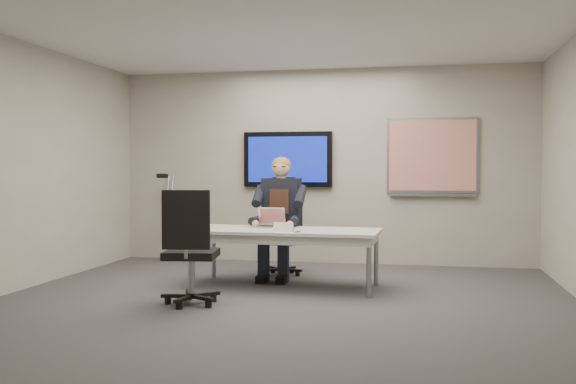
% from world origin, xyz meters
% --- Properties ---
extents(floor, '(6.00, 6.00, 0.02)m').
position_xyz_m(floor, '(0.00, 0.00, 0.00)').
color(floor, '#37373A').
rests_on(floor, ground).
extents(ceiling, '(6.00, 6.00, 0.02)m').
position_xyz_m(ceiling, '(0.00, 0.00, 2.80)').
color(ceiling, silver).
rests_on(ceiling, wall_back).
extents(wall_back, '(6.00, 0.02, 2.80)m').
position_xyz_m(wall_back, '(0.00, 3.00, 1.40)').
color(wall_back, '#A09A91').
rests_on(wall_back, ground).
extents(wall_front, '(6.00, 0.02, 2.80)m').
position_xyz_m(wall_front, '(0.00, -3.00, 1.40)').
color(wall_front, '#A09A91').
rests_on(wall_front, ground).
extents(wall_left, '(0.02, 6.00, 2.80)m').
position_xyz_m(wall_left, '(-3.00, 0.00, 1.40)').
color(wall_left, '#A09A91').
rests_on(wall_left, ground).
extents(conference_table, '(2.19, 0.98, 0.67)m').
position_xyz_m(conference_table, '(-0.13, 1.00, 0.59)').
color(conference_table, silver).
rests_on(conference_table, ground).
extents(tv_display, '(1.30, 0.09, 0.80)m').
position_xyz_m(tv_display, '(-0.50, 2.95, 1.50)').
color(tv_display, black).
rests_on(tv_display, wall_back).
extents(whiteboard, '(1.25, 0.08, 1.10)m').
position_xyz_m(whiteboard, '(1.55, 2.97, 1.53)').
color(whiteboard, gray).
rests_on(whiteboard, wall_back).
extents(office_chair_far, '(0.54, 0.54, 1.00)m').
position_xyz_m(office_chair_far, '(-0.33, 1.84, 0.31)').
color(office_chair_far, black).
rests_on(office_chair_far, ground).
extents(office_chair_near, '(0.63, 0.63, 1.15)m').
position_xyz_m(office_chair_near, '(-0.85, -0.17, 0.36)').
color(office_chair_near, black).
rests_on(office_chair_near, ground).
extents(seated_person, '(0.48, 0.82, 1.51)m').
position_xyz_m(seated_person, '(-0.34, 1.57, 0.61)').
color(seated_person, '#1D2130').
rests_on(seated_person, office_chair_far).
extents(crutch, '(0.28, 0.77, 1.39)m').
position_xyz_m(crutch, '(-2.29, 2.75, 0.66)').
color(crutch, '#A6A9AE').
rests_on(crutch, ground).
extents(laptop, '(0.34, 0.32, 0.23)m').
position_xyz_m(laptop, '(-0.36, 1.23, 0.72)').
color(laptop, silver).
rests_on(laptop, conference_table).
extents(name_tent, '(0.26, 0.14, 0.10)m').
position_xyz_m(name_tent, '(-0.10, 0.76, 0.72)').
color(name_tent, white).
rests_on(name_tent, conference_table).
extents(pen, '(0.03, 0.13, 0.01)m').
position_xyz_m(pen, '(0.07, 0.71, 0.67)').
color(pen, black).
rests_on(pen, conference_table).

